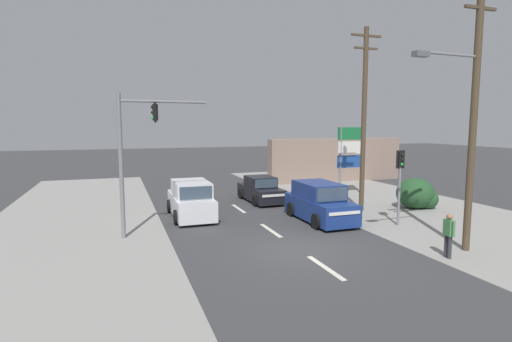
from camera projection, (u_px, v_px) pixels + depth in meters
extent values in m
plane|color=#3A3A3D|center=(299.00, 250.00, 15.16)|extent=(140.00, 140.00, 0.00)
cube|color=silver|center=(325.00, 267.00, 13.28)|extent=(0.20, 2.40, 0.01)
cube|color=silver|center=(271.00, 230.00, 17.97)|extent=(0.20, 2.40, 0.01)
cube|color=silver|center=(239.00, 209.00, 22.66)|extent=(0.20, 2.40, 0.01)
cube|color=gray|center=(445.00, 220.00, 19.99)|extent=(10.00, 44.00, 0.02)
cube|color=gray|center=(66.00, 242.00, 16.12)|extent=(8.00, 40.00, 0.02)
cylinder|color=#4C3D2B|center=(474.00, 118.00, 14.52)|extent=(0.26, 0.26, 9.94)
cube|color=#4C3D2B|center=(480.00, 8.00, 14.07)|extent=(1.40, 0.12, 0.10)
cylinder|color=slate|center=(450.00, 54.00, 13.79)|extent=(2.60, 0.19, 0.09)
cube|color=#595B60|center=(421.00, 54.00, 13.32)|extent=(0.57, 0.30, 0.18)
cylinder|color=#4C3D2B|center=(364.00, 121.00, 21.47)|extent=(0.26, 0.26, 9.85)
cube|color=#4C3D2B|center=(366.00, 36.00, 20.95)|extent=(1.80, 0.12, 0.11)
cube|color=#4C3D2B|center=(366.00, 48.00, 21.03)|extent=(1.40, 0.12, 0.10)
cylinder|color=slate|center=(121.00, 167.00, 16.37)|extent=(0.18, 0.18, 6.00)
cylinder|color=slate|center=(164.00, 102.00, 16.75)|extent=(3.60, 0.33, 0.11)
cube|color=black|center=(155.00, 112.00, 16.67)|extent=(0.22, 0.27, 0.68)
cube|color=black|center=(155.00, 112.00, 16.67)|extent=(0.07, 0.44, 0.84)
sphere|color=black|center=(152.00, 107.00, 16.60)|extent=(0.13, 0.13, 0.13)
sphere|color=black|center=(152.00, 112.00, 16.62)|extent=(0.13, 0.13, 0.13)
sphere|color=green|center=(152.00, 118.00, 16.65)|extent=(0.13, 0.13, 0.13)
cylinder|color=slate|center=(399.00, 196.00, 18.67)|extent=(0.12, 0.12, 2.80)
cube|color=black|center=(400.00, 159.00, 18.47)|extent=(0.27, 0.21, 0.68)
cube|color=black|center=(400.00, 159.00, 18.47)|extent=(0.44, 0.06, 0.84)
sphere|color=black|center=(402.00, 155.00, 18.33)|extent=(0.13, 0.13, 0.13)
sphere|color=black|center=(402.00, 160.00, 18.35)|extent=(0.13, 0.13, 0.13)
sphere|color=green|center=(402.00, 164.00, 18.38)|extent=(0.13, 0.13, 0.13)
cylinder|color=slate|center=(340.00, 161.00, 26.95)|extent=(0.16, 0.16, 4.60)
cylinder|color=slate|center=(362.00, 160.00, 27.51)|extent=(0.16, 0.16, 4.60)
cube|color=#196B38|center=(352.00, 134.00, 27.02)|extent=(2.10, 0.14, 0.84)
cube|color=silver|center=(351.00, 148.00, 27.13)|extent=(2.10, 0.14, 0.84)
cube|color=#1E4793|center=(351.00, 161.00, 27.24)|extent=(2.10, 0.14, 0.84)
ellipsoid|color=#234C28|center=(415.00, 193.00, 22.60)|extent=(2.17, 1.95, 1.75)
ellipsoid|color=#234C28|center=(428.00, 199.00, 22.52)|extent=(1.19, 1.08, 1.14)
cube|color=gray|center=(336.00, 160.00, 33.56)|extent=(12.00, 1.00, 3.60)
cube|color=black|center=(261.00, 193.00, 24.74)|extent=(1.79, 4.24, 0.80)
cube|color=black|center=(260.00, 181.00, 24.71)|extent=(1.60, 1.93, 0.62)
cube|color=#384756|center=(266.00, 183.00, 23.81)|extent=(1.44, 0.09, 0.53)
cube|color=#384756|center=(255.00, 179.00, 25.61)|extent=(1.40, 0.09, 0.50)
cube|color=white|center=(274.00, 196.00, 22.75)|extent=(1.45, 0.07, 0.14)
cylinder|color=black|center=(282.00, 199.00, 23.85)|extent=(0.20, 0.64, 0.64)
cylinder|color=black|center=(255.00, 201.00, 23.26)|extent=(0.20, 0.64, 0.64)
cylinder|color=black|center=(266.00, 192.00, 26.28)|extent=(0.20, 0.64, 0.64)
cylinder|color=black|center=(241.00, 194.00, 25.68)|extent=(0.20, 0.64, 0.64)
cube|color=silver|center=(191.00, 205.00, 20.54)|extent=(1.89, 4.52, 1.00)
cube|color=silver|center=(191.00, 189.00, 20.25)|extent=(1.75, 2.72, 0.76)
cube|color=#384756|center=(187.00, 185.00, 21.54)|extent=(1.58, 0.08, 0.65)
cube|color=#384756|center=(196.00, 193.00, 18.96)|extent=(1.55, 0.08, 0.61)
cube|color=white|center=(184.00, 193.00, 22.65)|extent=(1.56, 0.06, 0.14)
cylinder|color=black|center=(170.00, 206.00, 21.59)|extent=(0.23, 0.72, 0.72)
cylinder|color=black|center=(203.00, 204.00, 22.17)|extent=(0.23, 0.72, 0.72)
cylinder|color=black|center=(176.00, 217.00, 18.96)|extent=(0.23, 0.72, 0.72)
cylinder|color=black|center=(214.00, 214.00, 19.55)|extent=(0.23, 0.72, 0.72)
cube|color=navy|center=(320.00, 208.00, 19.71)|extent=(1.84, 4.50, 1.00)
cube|color=navy|center=(318.00, 190.00, 19.80)|extent=(1.72, 2.70, 0.76)
cube|color=#384756|center=(332.00, 195.00, 18.51)|extent=(1.58, 0.06, 0.65)
cube|color=#384756|center=(306.00, 186.00, 21.08)|extent=(1.55, 0.06, 0.61)
cube|color=white|center=(345.00, 213.00, 17.55)|extent=(1.56, 0.04, 0.14)
cylinder|color=black|center=(351.00, 218.00, 18.73)|extent=(0.22, 0.72, 0.72)
cylinder|color=black|center=(316.00, 222.00, 18.13)|extent=(0.22, 0.72, 0.72)
cylinder|color=black|center=(323.00, 207.00, 21.35)|extent=(0.22, 0.72, 0.72)
cylinder|color=black|center=(291.00, 209.00, 20.75)|extent=(0.22, 0.72, 0.72)
cylinder|color=#333338|center=(450.00, 248.00, 14.07)|extent=(0.14, 0.14, 0.84)
cylinder|color=#333338|center=(446.00, 246.00, 14.24)|extent=(0.14, 0.14, 0.84)
cube|color=#47844C|center=(449.00, 228.00, 14.07)|extent=(0.26, 0.38, 0.56)
sphere|color=#9E7051|center=(450.00, 217.00, 14.03)|extent=(0.22, 0.22, 0.22)
cylinder|color=#47844C|center=(454.00, 229.00, 13.85)|extent=(0.09, 0.09, 0.54)
cylinder|color=#47844C|center=(444.00, 226.00, 14.30)|extent=(0.09, 0.09, 0.54)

